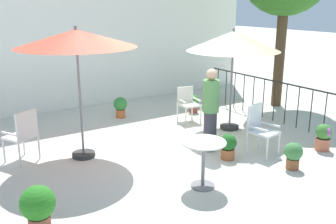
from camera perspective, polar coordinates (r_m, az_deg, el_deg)
name	(u,v)px	position (r m, az deg, el deg)	size (l,w,h in m)	color
ground_plane	(176,151)	(7.73, 1.13, -5.78)	(60.00, 60.00, 0.00)	beige
villa_facade	(87,20)	(11.10, -11.98, 13.17)	(10.78, 0.30, 4.76)	white
terrace_railing	(286,97)	(9.61, 17.18, 2.13)	(0.03, 5.40, 1.01)	black
patio_umbrella_0	(76,40)	(7.09, -13.48, 10.42)	(2.17, 2.17, 2.47)	#2D2D2D
patio_umbrella_1	(233,42)	(8.73, 9.68, 10.27)	(2.09, 2.09, 2.33)	#2D2D2D
cafe_table_0	(203,156)	(6.12, 5.28, -6.46)	(0.71, 0.71, 0.78)	white
patio_chair_0	(188,102)	(9.53, 2.95, 1.54)	(0.52, 0.56, 0.84)	white
patio_chair_1	(260,127)	(7.64, 13.48, -2.15)	(0.51, 0.56, 0.97)	white
patio_chair_2	(23,133)	(7.51, -20.74, -2.87)	(0.64, 0.63, 1.00)	silver
potted_plant_0	(323,136)	(8.28, 22.09, -3.38)	(0.32, 0.33, 0.54)	#BE664A
potted_plant_2	(212,99)	(10.47, 6.50, 2.00)	(0.29, 0.29, 0.65)	#9E4A30
potted_plant_3	(228,146)	(7.33, 8.93, -4.96)	(0.33, 0.32, 0.50)	#A25831
potted_plant_4	(194,103)	(10.33, 3.82, 1.35)	(0.29, 0.29, 0.48)	#9D483C
potted_plant_5	(293,154)	(7.17, 18.13, -6.01)	(0.32, 0.32, 0.49)	brown
potted_plant_6	(120,106)	(9.91, -7.09, 0.87)	(0.35, 0.35, 0.53)	#C16332
potted_plant_7	(213,90)	(11.55, 6.73, 3.22)	(0.40, 0.40, 0.62)	#BD6534
potted_plant_8	(38,205)	(5.38, -18.79, -13.01)	(0.46, 0.46, 0.60)	brown
standing_person	(211,109)	(7.54, 6.35, 0.39)	(0.34, 0.34, 1.65)	#33333D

